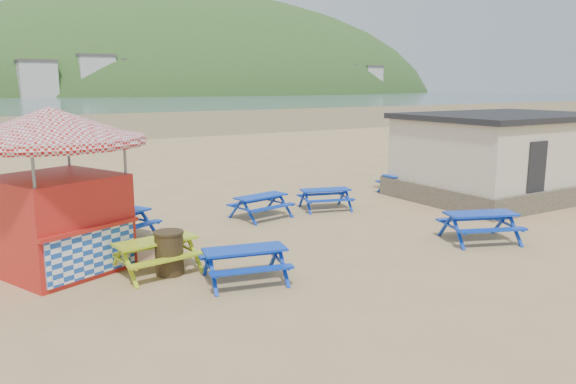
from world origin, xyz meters
TOP-DOWN VIEW (x-y plane):
  - ground at (0.00, 0.00)m, footprint 400.00×400.00m
  - wet_sand at (0.00, 55.00)m, footprint 400.00×400.00m
  - picnic_table_blue_a at (-3.75, 2.28)m, footprint 2.38×2.22m
  - picnic_table_blue_b at (3.40, 2.57)m, footprint 1.99×1.77m
  - picnic_table_blue_c at (7.73, 3.26)m, footprint 1.86×1.51m
  - picnic_table_blue_d at (-2.23, -2.37)m, footprint 2.05×1.79m
  - picnic_table_blue_e at (4.71, -2.88)m, footprint 2.33×2.12m
  - picnic_table_blue_f at (9.40, -0.18)m, footprint 1.63×1.35m
  - picnic_table_yellow at (-3.68, -0.78)m, footprint 2.01×1.70m
  - ice_cream_kiosk at (-5.51, 0.57)m, footprint 5.50×5.50m
  - litter_bin at (-3.47, -1.05)m, footprint 0.68×0.68m
  - amenity_block at (10.50, 1.00)m, footprint 7.40×5.40m
  - headland_town at (90.00, 229.68)m, footprint 264.00×144.00m
  - picnic_table_blue_g at (0.92, 2.64)m, footprint 1.98×1.71m

SIDE VIEW (x-z plane):
  - headland_town at x=90.00m, z-range -63.91..44.09m
  - ground at x=0.00m, z-range 0.00..0.00m
  - wet_sand at x=0.00m, z-range 0.00..0.00m
  - picnic_table_blue_f at x=9.40m, z-range 0.00..0.65m
  - picnic_table_blue_b at x=3.40m, z-range 0.00..0.71m
  - picnic_table_blue_g at x=0.92m, z-range 0.00..0.73m
  - picnic_table_blue_d at x=-2.23m, z-range 0.00..0.75m
  - picnic_table_yellow at x=-3.68m, z-range 0.00..0.77m
  - picnic_table_blue_c at x=7.73m, z-range 0.00..0.77m
  - picnic_table_blue_a at x=-3.75m, z-range 0.00..0.80m
  - picnic_table_blue_e at x=4.71m, z-range 0.00..0.80m
  - litter_bin at x=-3.47m, z-range 0.01..1.01m
  - amenity_block at x=10.50m, z-range -0.01..3.14m
  - ice_cream_kiosk at x=-5.51m, z-range 0.49..4.24m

